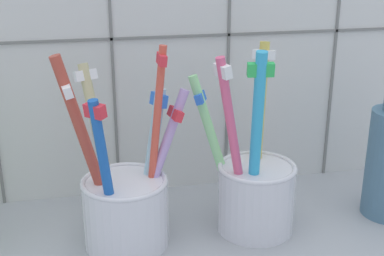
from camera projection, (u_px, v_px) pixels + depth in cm
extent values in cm
cube|color=#9EA3A8|center=(192.00, 243.00, 53.37)|extent=(64.00, 22.00, 2.00)
cube|color=silver|center=(169.00, 11.00, 57.04)|extent=(64.00, 2.00, 45.00)
cube|color=gray|center=(110.00, 14.00, 54.79)|extent=(0.30, 0.20, 45.00)
cube|color=gray|center=(229.00, 11.00, 57.27)|extent=(0.30, 0.20, 45.00)
cube|color=gray|center=(339.00, 8.00, 59.76)|extent=(0.30, 0.20, 45.00)
cube|color=gray|center=(171.00, 37.00, 56.91)|extent=(64.00, 0.20, 0.30)
cylinder|color=white|center=(126.00, 211.00, 50.81)|extent=(8.12, 8.12, 6.54)
torus|color=silver|center=(124.00, 181.00, 49.69)|extent=(8.21, 8.21, 0.50)
cylinder|color=#DF523F|center=(155.00, 145.00, 49.47)|extent=(2.67, 0.72, 18.80)
cube|color=#E5333F|center=(162.00, 59.00, 46.85)|extent=(0.75, 2.19, 1.01)
cylinder|color=#A7D5E8|center=(150.00, 163.00, 50.94)|extent=(3.85, 2.49, 14.56)
cube|color=blue|center=(159.00, 100.00, 49.46)|extent=(1.64, 2.20, 1.30)
cylinder|color=blue|center=(107.00, 180.00, 46.61)|extent=(2.79, 2.77, 15.27)
cube|color=#E5333F|center=(95.00, 111.00, 43.64)|extent=(1.99, 2.00, 1.24)
cylinder|color=#B74535|center=(89.00, 156.00, 47.54)|extent=(5.63, 1.58, 18.62)
cube|color=white|center=(67.00, 90.00, 44.97)|extent=(1.17, 2.61, 1.09)
cylinder|color=#BC9CDC|center=(158.00, 165.00, 50.42)|extent=(6.40, 1.94, 14.71)
cube|color=#E5333F|center=(175.00, 114.00, 49.34)|extent=(1.35, 2.51, 1.13)
cylinder|color=#C8BE8A|center=(101.00, 146.00, 53.03)|extent=(3.76, 6.38, 16.19)
cube|color=white|center=(86.00, 75.00, 52.40)|extent=(2.47, 1.81, 1.18)
cylinder|color=silver|center=(255.00, 197.00, 53.29)|extent=(7.68, 7.68, 6.81)
torus|color=silver|center=(257.00, 166.00, 52.13)|extent=(7.80, 7.80, 0.50)
cylinder|color=#DCC756|center=(259.00, 132.00, 53.55)|extent=(2.55, 3.39, 18.20)
cube|color=white|center=(264.00, 54.00, 51.76)|extent=(2.33, 1.84, 0.99)
cylinder|color=#31ACE0|center=(256.00, 147.00, 49.34)|extent=(1.49, 3.23, 18.58)
cube|color=green|center=(261.00, 70.00, 45.98)|extent=(2.43, 1.18, 1.27)
cylinder|color=#9EEE9D|center=(217.00, 152.00, 52.55)|extent=(5.64, 3.29, 15.49)
cube|color=blue|center=(200.00, 98.00, 51.04)|extent=(1.63, 2.11, 1.10)
cylinder|color=#E95984|center=(235.00, 149.00, 49.59)|extent=(4.44, 1.95, 18.04)
cube|color=white|center=(223.00, 71.00, 46.34)|extent=(1.42, 2.19, 1.27)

